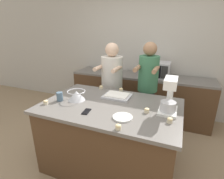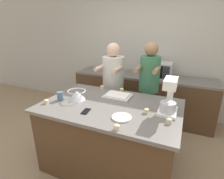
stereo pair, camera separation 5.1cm
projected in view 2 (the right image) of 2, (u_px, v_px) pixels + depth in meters
The scene contains 19 objects.
ground_plane at pixel (110, 163), 2.48m from camera, with size 16.00×16.00×0.00m, color #937A5B.
back_wall at pixel (147, 51), 3.67m from camera, with size 10.00×0.06×2.70m.
island_counter at pixel (110, 135), 2.33m from camera, with size 1.70×1.09×0.91m.
back_counter at pixel (141, 96), 3.67m from camera, with size 2.80×0.60×0.90m.
person_left at pixel (113, 88), 3.04m from camera, with size 0.37×0.52×1.59m.
person_right at pixel (148, 91), 2.79m from camera, with size 0.33×0.49×1.62m.
stand_mixer at pixel (169, 98), 1.91m from camera, with size 0.20×0.30×0.40m.
mixing_bowl at pixel (77, 95), 2.30m from camera, with size 0.24×0.24×0.13m.
baking_tray at pixel (118, 96), 2.40m from camera, with size 0.37×0.29×0.04m.
microwave_oven at pixel (157, 70), 3.36m from camera, with size 0.56×0.39×0.29m.
cell_phone at pixel (86, 111), 1.99m from camera, with size 0.09×0.15×0.01m.
drinking_glass at pixel (60, 96), 2.28m from camera, with size 0.08×0.08×0.11m.
small_plate at pixel (122, 117), 1.84m from camera, with size 0.21×0.21×0.02m.
cupcake_0 at pixel (146, 111), 1.95m from camera, with size 0.06×0.06×0.06m.
cupcake_1 at pixel (102, 87), 2.71m from camera, with size 0.06×0.06×0.06m.
cupcake_2 at pixel (117, 127), 1.63m from camera, with size 0.06×0.06×0.06m.
cupcake_3 at pixel (46, 101), 2.19m from camera, with size 0.06×0.06×0.06m.
cupcake_4 at pixel (169, 121), 1.74m from camera, with size 0.06×0.06×0.06m.
cupcake_5 at pixel (122, 90), 2.60m from camera, with size 0.06×0.06×0.06m.
Camera 2 is at (0.82, -1.81, 1.82)m, focal length 28.00 mm.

